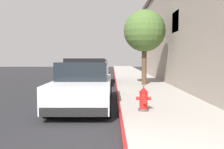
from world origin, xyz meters
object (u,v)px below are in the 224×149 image
at_px(parked_car_silver_ahead, 95,72).
at_px(street_tree, 145,31).
at_px(fire_hydrant, 144,99).
at_px(police_cruiser, 85,85).

bearing_deg(parked_car_silver_ahead, street_tree, -32.47).
bearing_deg(parked_car_silver_ahead, fire_hydrant, -76.50).
bearing_deg(street_tree, parked_car_silver_ahead, 147.53).
relative_size(police_cruiser, parked_car_silver_ahead, 1.00).
xyz_separation_m(parked_car_silver_ahead, street_tree, (3.01, -1.91, 2.47)).
xyz_separation_m(police_cruiser, street_tree, (2.85, 5.30, 2.46)).
height_order(police_cruiser, fire_hydrant, police_cruiser).
bearing_deg(fire_hydrant, parked_car_silver_ahead, 103.50).
bearing_deg(parked_car_silver_ahead, police_cruiser, -88.74).
height_order(fire_hydrant, street_tree, street_tree).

